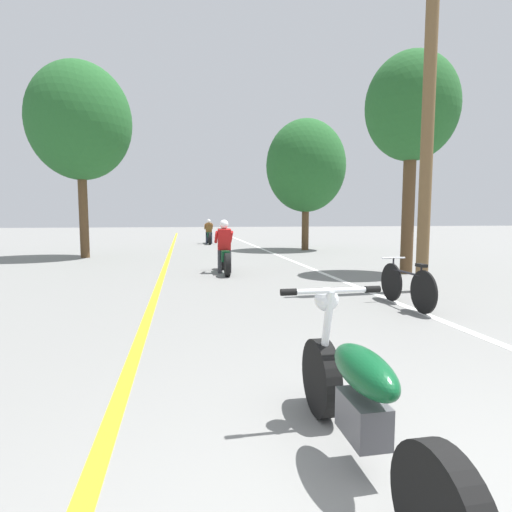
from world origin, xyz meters
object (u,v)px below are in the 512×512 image
at_px(roadside_tree_right_near, 412,109).
at_px(bicycle_parked, 407,285).
at_px(motorcycle_foreground, 360,402).
at_px(utility_pole, 428,121).
at_px(motorcycle_rider_far, 209,234).
at_px(roadside_tree_left, 80,122).
at_px(roadside_tree_right_far, 306,166).
at_px(motorcycle_rider_lead, 224,253).

height_order(roadside_tree_right_near, bicycle_parked, roadside_tree_right_near).
bearing_deg(roadside_tree_right_near, motorcycle_foreground, -122.63).
xyz_separation_m(utility_pole, motorcycle_rider_far, (-3.29, 15.37, -2.85)).
relative_size(roadside_tree_left, motorcycle_foreground, 3.49).
bearing_deg(bicycle_parked, utility_pole, 48.79).
relative_size(roadside_tree_right_near, motorcycle_foreground, 2.84).
distance_m(roadside_tree_right_far, motorcycle_foreground, 16.43).
height_order(roadside_tree_left, motorcycle_rider_lead, roadside_tree_left).
height_order(roadside_tree_left, motorcycle_rider_far, roadside_tree_left).
bearing_deg(roadside_tree_right_near, roadside_tree_left, 147.61).
distance_m(motorcycle_foreground, motorcycle_rider_lead, 8.57).
relative_size(utility_pole, motorcycle_foreground, 3.26).
distance_m(utility_pole, roadside_tree_left, 11.94).
bearing_deg(motorcycle_foreground, motorcycle_rider_far, 88.77).
distance_m(motorcycle_foreground, bicycle_parked, 4.74).
bearing_deg(motorcycle_foreground, roadside_tree_left, 108.72).
distance_m(roadside_tree_right_far, motorcycle_rider_lead, 8.79).
distance_m(roadside_tree_right_near, motorcycle_rider_lead, 6.13).
bearing_deg(motorcycle_rider_far, roadside_tree_left, -125.89).
bearing_deg(bicycle_parked, roadside_tree_right_far, 80.92).
relative_size(motorcycle_foreground, motorcycle_rider_far, 0.93).
distance_m(utility_pole, bicycle_parked, 3.42).
xyz_separation_m(utility_pole, bicycle_parked, (-1.07, -1.22, -3.01)).
height_order(utility_pole, motorcycle_rider_lead, utility_pole).
xyz_separation_m(motorcycle_rider_far, bicycle_parked, (2.22, -16.59, -0.16)).
relative_size(utility_pole, bicycle_parked, 3.97).
xyz_separation_m(roadside_tree_left, motorcycle_rider_far, (5.03, 6.96, -4.40)).
height_order(utility_pole, roadside_tree_right_near, utility_pole).
distance_m(motorcycle_rider_lead, bicycle_parked, 5.32).
height_order(roadside_tree_left, motorcycle_foreground, roadside_tree_left).
bearing_deg(bicycle_parked, motorcycle_rider_far, 97.63).
xyz_separation_m(roadside_tree_right_far, motorcycle_foreground, (-4.50, -15.44, -3.37)).
relative_size(motorcycle_foreground, motorcycle_rider_lead, 1.01).
xyz_separation_m(motorcycle_rider_lead, motorcycle_rider_far, (0.36, 11.94, -0.02)).
height_order(motorcycle_rider_lead, motorcycle_rider_far, motorcycle_rider_lead).
bearing_deg(motorcycle_foreground, roadside_tree_right_near, 57.37).
bearing_deg(motorcycle_rider_far, bicycle_parked, -82.37).
height_order(roadside_tree_right_far, roadside_tree_left, roadside_tree_left).
xyz_separation_m(roadside_tree_right_near, motorcycle_foreground, (-4.85, -7.57, -3.85)).
xyz_separation_m(roadside_tree_right_far, motorcycle_rider_lead, (-4.42, -6.87, -3.24)).
xyz_separation_m(roadside_tree_right_near, bicycle_parked, (-2.19, -3.65, -3.90)).
bearing_deg(motorcycle_foreground, utility_pole, 54.06).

